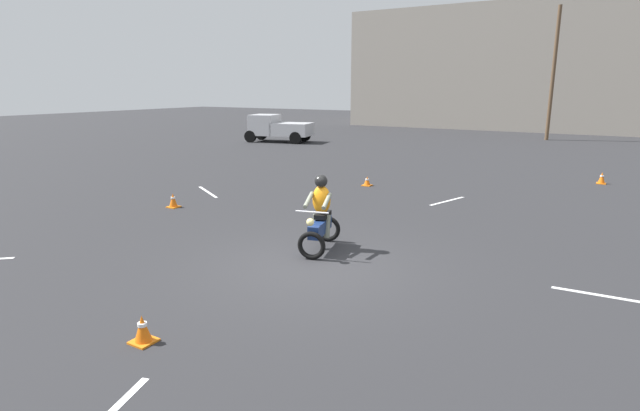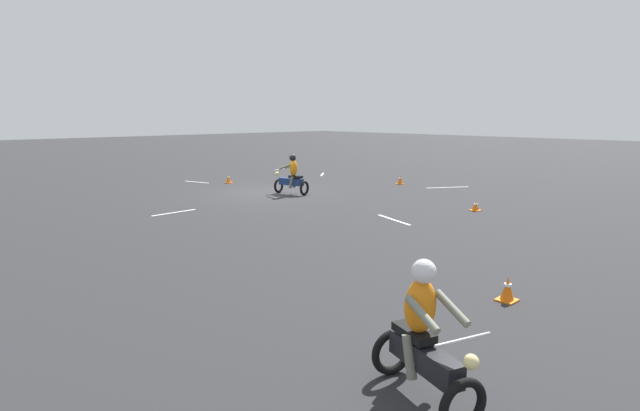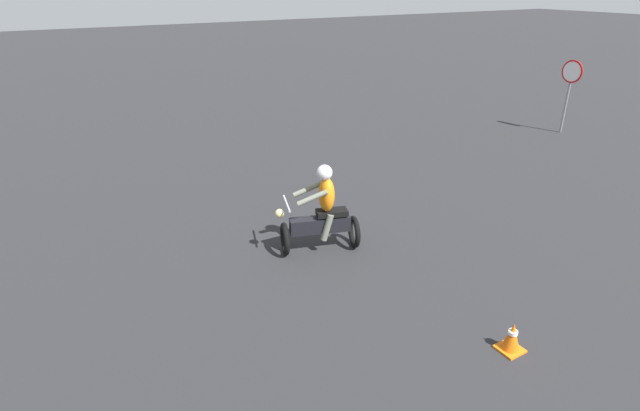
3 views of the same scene
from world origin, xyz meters
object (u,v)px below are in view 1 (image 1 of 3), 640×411
traffic_cone_near_left (143,330)px  traffic_cone_near_right (367,181)px  utility_pole_far (553,74)px  pickup_truck (278,127)px  motorcycle_rider_foreground (320,217)px  traffic_cone_mid_left (173,201)px  traffic_cone_mid_center (602,178)px

traffic_cone_near_left → traffic_cone_near_right: bearing=100.5°
traffic_cone_near_right → utility_pole_far: bearing=80.4°
traffic_cone_near_left → pickup_truck: bearing=121.3°
motorcycle_rider_foreground → utility_pole_far: size_ratio=0.19×
pickup_truck → traffic_cone_near_left: bearing=-161.7°
motorcycle_rider_foreground → traffic_cone_mid_left: 5.89m
motorcycle_rider_foreground → utility_pole_far: (1.26, 27.74, 3.55)m
motorcycle_rider_foreground → traffic_cone_mid_left: bearing=-26.3°
pickup_truck → utility_pole_far: (14.87, 10.20, 3.35)m
traffic_cone_mid_left → traffic_cone_mid_center: bearing=44.7°
pickup_truck → traffic_cone_near_right: size_ratio=13.11×
traffic_cone_near_left → motorcycle_rider_foreground: bearing=89.6°
traffic_cone_mid_center → traffic_cone_mid_left: bearing=-135.3°
traffic_cone_near_left → traffic_cone_mid_center: traffic_cone_mid_center is taller
traffic_cone_near_left → traffic_cone_mid_center: bearing=73.1°
traffic_cone_near_left → traffic_cone_mid_center: size_ratio=0.93×
traffic_cone_near_right → traffic_cone_mid_center: size_ratio=0.78×
pickup_truck → traffic_cone_mid_left: pickup_truck is taller
motorcycle_rider_foreground → traffic_cone_mid_center: (5.03, 11.83, -0.52)m
motorcycle_rider_foreground → traffic_cone_near_left: size_ratio=4.08×
motorcycle_rider_foreground → pickup_truck: 22.20m
traffic_cone_mid_center → traffic_cone_mid_left: (-10.78, -10.68, -0.00)m
traffic_cone_mid_center → utility_pole_far: bearing=103.3°
traffic_cone_near_left → utility_pole_far: bearing=87.7°
motorcycle_rider_foreground → traffic_cone_near_right: size_ratio=4.88×
traffic_cone_mid_center → traffic_cone_mid_left: 15.17m
traffic_cone_near_left → traffic_cone_mid_left: size_ratio=0.95×
utility_pole_far → traffic_cone_near_left: bearing=-92.3°
motorcycle_rider_foreground → utility_pole_far: 28.00m
traffic_cone_near_left → utility_pole_far: 32.82m
traffic_cone_mid_center → utility_pole_far: size_ratio=0.05×
pickup_truck → motorcycle_rider_foreground: bearing=-155.2°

